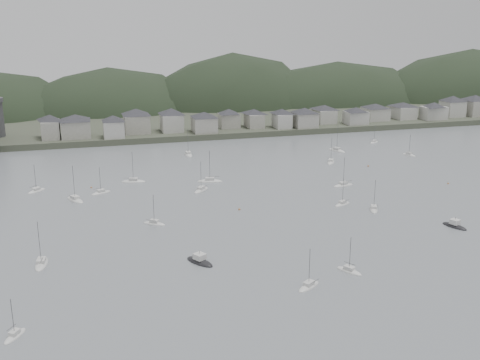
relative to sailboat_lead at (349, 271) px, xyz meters
name	(u,v)px	position (x,y,z in m)	size (l,w,h in m)	color
ground	(333,296)	(-8.97, -10.41, -0.18)	(900.00, 900.00, 0.00)	slate
far_shore_land	(155,104)	(-8.97, 284.59, 1.32)	(900.00, 250.00, 3.00)	#383D2D
forested_ridge	(168,128)	(-4.14, 258.99, -11.47)	(851.55, 103.94, 102.57)	black
waterfront_town	(276,116)	(41.62, 172.93, 8.48)	(451.48, 28.46, 12.92)	gray
sailboat_lead	(349,271)	(0.00, 0.00, 0.00)	(5.44, 7.16, 9.58)	silver
moored_fleet	(209,200)	(-19.93, 63.45, -0.01)	(266.06, 161.46, 13.35)	silver
motor_launch_near	(455,226)	(43.43, 19.50, 0.11)	(5.32, 8.46, 3.90)	black
motor_launch_far	(200,261)	(-33.40, 14.94, 0.10)	(7.23, 9.10, 4.07)	black
mooring_buoys	(318,201)	(14.75, 53.14, -0.03)	(127.72, 116.22, 0.70)	#B06D3A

